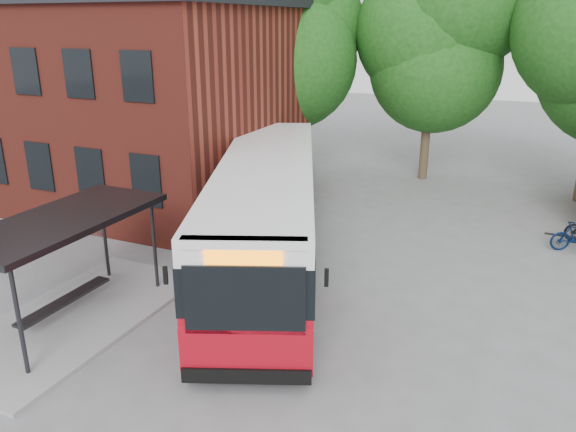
% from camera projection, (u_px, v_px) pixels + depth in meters
% --- Properties ---
extents(ground, '(100.00, 100.00, 0.00)m').
position_uv_depth(ground, '(245.00, 338.00, 13.90)').
color(ground, slate).
extents(station_building, '(18.40, 10.40, 8.50)m').
position_uv_depth(station_building, '(82.00, 96.00, 25.27)').
color(station_building, maroon).
rests_on(station_building, ground).
extents(bus_shelter, '(3.60, 7.00, 2.90)m').
position_uv_depth(bus_shelter, '(69.00, 270.00, 14.29)').
color(bus_shelter, '#28282B').
rests_on(bus_shelter, ground).
extents(tree_0, '(7.92, 7.92, 11.00)m').
position_uv_depth(tree_0, '(287.00, 62.00, 28.22)').
color(tree_0, '#174B14').
rests_on(tree_0, ground).
extents(tree_1, '(7.92, 7.92, 10.40)m').
position_uv_depth(tree_1, '(431.00, 72.00, 26.49)').
color(tree_1, '#174B14').
rests_on(tree_1, ground).
extents(city_bus, '(7.80, 13.64, 3.44)m').
position_uv_depth(city_bus, '(267.00, 214.00, 17.64)').
color(city_bus, '#A30917').
rests_on(city_bus, ground).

